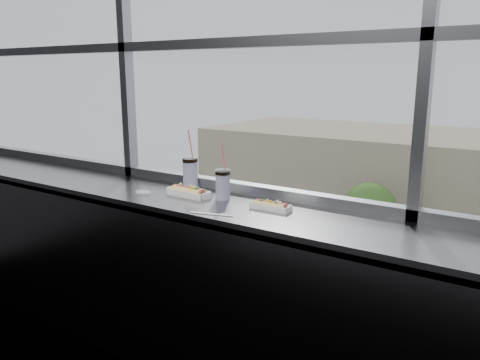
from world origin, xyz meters
The scene contains 16 objects.
wall_back_lower centered at (0.00, 1.50, 0.55)m, with size 6.00×6.00×0.00m, color black.
counter centered at (0.00, 1.23, 1.07)m, with size 6.00×0.55×0.06m, color gray.
counter_fascia centered at (0.00, 0.97, 0.55)m, with size 6.00×0.04×1.04m, color gray.
hotdog_tray_left centered at (-0.25, 1.23, 1.13)m, with size 0.30×0.11×0.07m.
hotdog_tray_right centered at (0.31, 1.26, 1.12)m, with size 0.23×0.08×0.06m.
soda_cup_left centered at (-0.38, 1.42, 1.21)m, with size 0.10×0.10×0.38m.
soda_cup_right centered at (-0.04, 1.30, 1.20)m, with size 0.09×0.09×0.34m.
loose_straw centered at (0.09, 1.01, 1.10)m, with size 0.01×0.01×0.24m, color white.
wrapper centered at (-0.51, 1.12, 1.11)m, with size 0.11×0.08×0.03m, color silver.
street_asphalt centered at (0.00, 21.50, -10.97)m, with size 80.00×10.00×0.06m, color black.
car_near_b centered at (-6.66, 17.50, -9.80)m, with size 6.81×2.84×2.27m, color black.
car_near_a centered at (-12.26, 17.50, -10.02)m, with size 5.53×2.30×1.84m, color #A9ACB1.
car_far_a centered at (-9.27, 25.50, -10.02)m, with size 5.50×2.29×1.83m, color #272727.
pedestrian_b centered at (-1.63, 30.10, -9.81)m, with size 1.02×0.76×2.29m, color #66605B.
pedestrian_a centered at (-4.60, 28.41, -9.84)m, with size 1.00×0.75×2.24m, color #66605B.
tree_left centered at (-7.84, 29.50, -7.15)m, with size 3.63×3.63×5.68m.
Camera 1 is at (1.51, -0.87, 1.82)m, focal length 35.00 mm.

